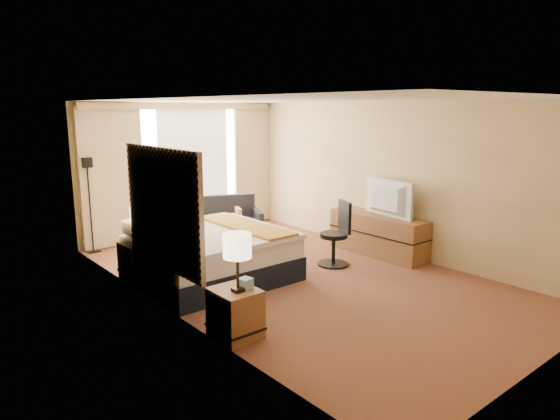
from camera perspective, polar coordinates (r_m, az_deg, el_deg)
floor at (r=7.57m, az=2.11°, el=-7.61°), size 4.20×7.00×0.02m
ceiling at (r=7.15m, az=2.26°, el=12.48°), size 4.20×7.00×0.02m
wall_back at (r=10.10m, az=-11.22°, el=4.61°), size 4.20×0.02×2.60m
wall_front at (r=5.24m, az=28.64°, el=-2.95°), size 4.20×0.02×2.60m
wall_left at (r=6.07m, az=-12.75°, el=0.02°), size 0.02×7.00×2.60m
wall_right at (r=8.77m, az=12.48°, el=3.53°), size 0.02×7.00×2.60m
headboard at (r=6.27m, az=-13.26°, el=0.17°), size 0.06×1.85×1.50m
nightstand_left at (r=5.62m, az=-5.14°, el=-11.66°), size 0.45×0.52×0.55m
nightstand_right at (r=7.69m, az=-15.84°, el=-5.59°), size 0.45×0.52×0.55m
media_dresser at (r=8.74m, az=11.12°, el=-2.79°), size 0.50×1.80×0.70m
window at (r=10.19m, az=-9.91°, el=4.84°), size 2.30×0.02×2.30m
curtains at (r=9.99m, az=-10.95°, el=5.17°), size 4.12×0.19×2.56m
bed at (r=7.43m, az=-7.95°, el=-5.08°), size 2.08×1.90×1.01m
loveseat at (r=9.59m, az=-6.25°, el=-1.81°), size 1.52×1.21×0.84m
floor_lamp at (r=9.18m, az=-21.04°, el=2.60°), size 0.21×0.21×1.66m
desk_chair at (r=8.04m, az=6.52°, el=-3.07°), size 0.52×0.52×1.04m
lamp_left at (r=5.29m, az=-4.91°, el=-4.23°), size 0.31×0.31×0.65m
lamp_right at (r=7.53m, az=-15.83°, el=-0.46°), size 0.26×0.26×0.55m
tissue_box at (r=5.50m, az=-3.97°, el=-8.38°), size 0.15×0.15×0.12m
telephone at (r=7.66m, az=-15.31°, el=-3.23°), size 0.18×0.14×0.07m
television at (r=8.49m, az=11.76°, el=1.31°), size 0.30×1.08×0.62m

